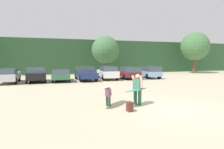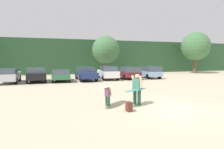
# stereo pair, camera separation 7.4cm
# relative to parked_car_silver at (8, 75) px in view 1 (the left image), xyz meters

# --- Properties ---
(ground_plane) EXTENTS (120.00, 120.00, 0.00)m
(ground_plane) POSITION_rel_parked_car_silver_xyz_m (9.63, -13.69, -0.80)
(ground_plane) COLOR #C1B293
(hillside_ridge) EXTENTS (108.00, 12.00, 5.57)m
(hillside_ridge) POSITION_rel_parked_car_silver_xyz_m (9.63, 15.54, 1.99)
(hillside_ridge) COLOR #284C2D
(hillside_ridge) RESTS_ON ground_plane
(tree_ridge_back) EXTENTS (4.08, 4.08, 5.81)m
(tree_ridge_back) POSITION_rel_parked_car_silver_xyz_m (11.90, 5.94, 2.95)
(tree_ridge_back) COLOR brown
(tree_ridge_back) RESTS_ON ground_plane
(tree_far_right) EXTENTS (4.80, 4.80, 6.99)m
(tree_far_right) POSITION_rel_parked_car_silver_xyz_m (27.72, 5.63, 3.76)
(tree_far_right) COLOR brown
(tree_far_right) RESTS_ON ground_plane
(parked_car_silver) EXTENTS (1.96, 4.61, 1.49)m
(parked_car_silver) POSITION_rel_parked_car_silver_xyz_m (0.00, 0.00, 0.00)
(parked_car_silver) COLOR silver
(parked_car_silver) RESTS_ON ground_plane
(parked_car_black) EXTENTS (2.17, 4.28, 1.54)m
(parked_car_black) POSITION_rel_parked_car_silver_xyz_m (2.60, 0.06, 0.01)
(parked_car_black) COLOR black
(parked_car_black) RESTS_ON ground_plane
(parked_car_forest_green) EXTENTS (2.05, 4.08, 1.31)m
(parked_car_forest_green) POSITION_rel_parked_car_silver_xyz_m (5.16, -0.16, -0.08)
(parked_car_forest_green) COLOR #2D6642
(parked_car_forest_green) RESTS_ON ground_plane
(parked_car_navy) EXTENTS (2.00, 4.59, 1.52)m
(parked_car_navy) POSITION_rel_parked_car_silver_xyz_m (7.88, 0.17, 0.01)
(parked_car_navy) COLOR navy
(parked_car_navy) RESTS_ON ground_plane
(parked_car_white) EXTENTS (2.05, 4.80, 1.60)m
(parked_car_white) POSITION_rel_parked_car_silver_xyz_m (10.59, 0.42, 0.04)
(parked_car_white) COLOR white
(parked_car_white) RESTS_ON ground_plane
(parked_car_maroon) EXTENTS (2.07, 4.23, 1.47)m
(parked_car_maroon) POSITION_rel_parked_car_silver_xyz_m (13.09, 0.09, -0.02)
(parked_car_maroon) COLOR maroon
(parked_car_maroon) RESTS_ON ground_plane
(parked_car_sky_blue) EXTENTS (1.83, 4.11, 1.52)m
(parked_car_sky_blue) POSITION_rel_parked_car_silver_xyz_m (15.99, 0.08, 0.00)
(parked_car_sky_blue) COLOR #84ADD1
(parked_car_sky_blue) RESTS_ON ground_plane
(person_adult) EXTENTS (0.49, 0.69, 1.65)m
(person_adult) POSITION_rel_parked_car_silver_xyz_m (8.47, -12.37, 0.13)
(person_adult) COLOR #26593F
(person_adult) RESTS_ON ground_plane
(person_child) EXTENTS (0.33, 0.49, 1.06)m
(person_child) POSITION_rel_parked_car_silver_xyz_m (6.91, -12.11, -0.20)
(person_child) COLOR #26593F
(person_child) RESTS_ON ground_plane
(surfboard_teal) EXTENTS (1.91, 1.43, 0.14)m
(surfboard_teal) POSITION_rel_parked_car_silver_xyz_m (8.35, -12.46, 0.02)
(surfboard_teal) COLOR teal
(surfboard_cream) EXTENTS (1.99, 2.02, 0.11)m
(surfboard_cream) POSITION_rel_parked_car_silver_xyz_m (6.79, -12.15, 0.23)
(surfboard_cream) COLOR beige
(backpack_dropped) EXTENTS (0.24, 0.34, 0.45)m
(backpack_dropped) POSITION_rel_parked_car_silver_xyz_m (7.57, -13.43, -0.58)
(backpack_dropped) COLOR #592D23
(backpack_dropped) RESTS_ON ground_plane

